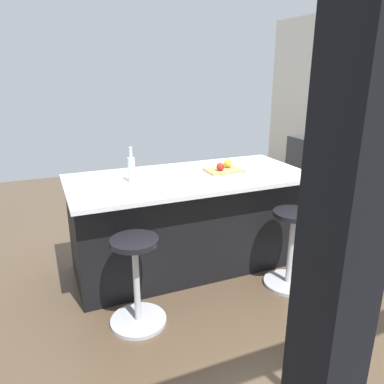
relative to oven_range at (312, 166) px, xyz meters
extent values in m
plane|color=brown|center=(2.45, 1.34, -0.45)|extent=(7.78, 7.78, 0.00)
cube|color=black|center=(0.00, 1.31, 0.00)|extent=(1.92, 0.60, 0.89)
cube|color=#38383D|center=(0.00, 0.00, 0.00)|extent=(0.60, 0.60, 0.89)
cube|color=black|center=(0.00, 0.30, -0.04)|extent=(0.44, 0.01, 0.32)
cube|color=black|center=(2.69, 1.40, 0.01)|extent=(2.18, 0.84, 0.91)
cube|color=silver|center=(2.69, 1.45, 0.48)|extent=(2.24, 1.04, 0.04)
cylinder|color=#B7B7BC|center=(1.98, 2.11, -0.43)|extent=(0.44, 0.44, 0.03)
cylinder|color=#B7B7BC|center=(1.98, 2.11, -0.10)|extent=(0.05, 0.05, 0.66)
cylinder|color=black|center=(1.98, 2.11, 0.25)|extent=(0.36, 0.36, 0.04)
cylinder|color=#B7B7BC|center=(3.40, 2.11, -0.43)|extent=(0.44, 0.44, 0.03)
cylinder|color=#B7B7BC|center=(3.40, 2.11, -0.10)|extent=(0.05, 0.05, 0.66)
cylinder|color=black|center=(3.40, 2.11, 0.25)|extent=(0.36, 0.36, 0.04)
cube|color=tan|center=(2.32, 1.43, 0.51)|extent=(0.36, 0.24, 0.02)
sphere|color=gold|center=(2.26, 1.37, 0.57)|extent=(0.09, 0.09, 0.09)
sphere|color=red|center=(2.38, 1.45, 0.56)|extent=(0.08, 0.08, 0.08)
cylinder|color=silver|center=(3.24, 1.43, 0.61)|extent=(0.06, 0.06, 0.22)
cylinder|color=silver|center=(3.24, 1.43, 0.76)|extent=(0.03, 0.03, 0.08)
cylinder|color=#B7B7BC|center=(3.24, 1.43, 0.81)|extent=(0.03, 0.03, 0.02)
camera|label=1|loc=(3.97, 4.55, 1.45)|focal=34.92mm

